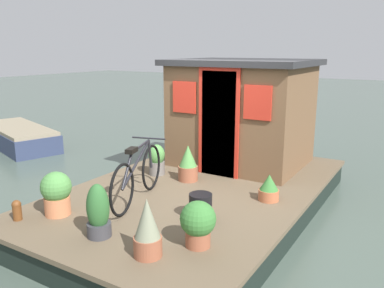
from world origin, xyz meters
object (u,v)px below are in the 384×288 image
object	(u,v)px
dinghy_boat	(19,136)
bicycle	(138,175)
potted_plant_ivy	(188,164)
potted_plant_mint	(98,213)
houseboat_cabin	(242,112)
potted_plant_fern	(56,193)
charcoal_grill	(201,201)
potted_plant_succulent	(147,229)
mooring_bollard	(17,209)
potted_plant_thyme	(157,160)
potted_plant_sage	(198,222)
potted_plant_lavender	(269,188)

from	to	relation	value
dinghy_boat	bicycle	bearing A→B (deg)	-110.62
potted_plant_ivy	potted_plant_mint	bearing A→B (deg)	-175.26
houseboat_cabin	dinghy_boat	distance (m)	6.11
potted_plant_fern	charcoal_grill	xyz separation A→B (m)	(0.82, -1.60, -0.06)
potted_plant_succulent	potted_plant_fern	bearing A→B (deg)	81.90
bicycle	potted_plant_mint	distance (m)	1.10
mooring_bollard	charcoal_grill	bearing A→B (deg)	-57.72
houseboat_cabin	potted_plant_fern	bearing A→B (deg)	163.64
potted_plant_succulent	mooring_bollard	xyz separation A→B (m)	(-0.14, 1.89, -0.15)
houseboat_cabin	potted_plant_succulent	bearing A→B (deg)	-170.19
houseboat_cabin	potted_plant_succulent	distance (m)	3.68
potted_plant_thyme	potted_plant_mint	world-z (taller)	potted_plant_mint
dinghy_boat	potted_plant_fern	bearing A→B (deg)	-120.80
potted_plant_thyme	dinghy_boat	bearing A→B (deg)	78.71
potted_plant_sage	potted_plant_ivy	size ratio (longest dim) A/B	0.87
bicycle	potted_plant_ivy	world-z (taller)	bicycle
potted_plant_sage	potted_plant_ivy	xyz separation A→B (m)	(1.77, 1.23, 0.00)
potted_plant_succulent	potted_plant_lavender	bearing A→B (deg)	-13.36
houseboat_cabin	potted_plant_fern	distance (m)	3.54
mooring_bollard	potted_plant_thyme	bearing A→B (deg)	-9.08
potted_plant_lavender	dinghy_boat	xyz separation A→B (m)	(1.15, 7.12, -0.31)
potted_plant_mint	mooring_bollard	bearing A→B (deg)	99.92
bicycle	potted_plant_lavender	bearing A→B (deg)	-57.66
potted_plant_thyme	mooring_bollard	size ratio (longest dim) A/B	2.00
potted_plant_fern	dinghy_boat	bearing A→B (deg)	59.20
potted_plant_succulent	mooring_bollard	bearing A→B (deg)	94.33
potted_plant_thyme	potted_plant_mint	xyz separation A→B (m)	(-2.14, -0.78, 0.03)
potted_plant_thyme	dinghy_boat	size ratio (longest dim) A/B	0.16
potted_plant_mint	potted_plant_fern	xyz separation A→B (m)	(0.17, 0.87, 0.01)
houseboat_cabin	potted_plant_thyme	distance (m)	1.77
bicycle	dinghy_boat	xyz separation A→B (m)	(2.11, 5.61, -0.51)
potted_plant_mint	dinghy_boat	size ratio (longest dim) A/B	0.20
potted_plant_fern	potted_plant_sage	bearing A→B (deg)	-83.70
houseboat_cabin	potted_plant_ivy	world-z (taller)	houseboat_cabin
potted_plant_sage	potted_plant_lavender	bearing A→B (deg)	-5.89
potted_plant_thyme	mooring_bollard	xyz separation A→B (m)	(-2.34, 0.37, -0.11)
potted_plant_mint	houseboat_cabin	bearing A→B (deg)	-1.76
potted_plant_fern	dinghy_boat	size ratio (longest dim) A/B	0.18
potted_plant_sage	potted_plant_succulent	xyz separation A→B (m)	(-0.44, 0.32, 0.02)
charcoal_grill	mooring_bollard	size ratio (longest dim) A/B	1.26
houseboat_cabin	charcoal_grill	distance (m)	2.69
dinghy_boat	potted_plant_sage	bearing A→B (deg)	-111.83
potted_plant_thyme	potted_plant_fern	size ratio (longest dim) A/B	0.91
bicycle	mooring_bollard	xyz separation A→B (m)	(-1.26, 0.87, -0.24)
bicycle	potted_plant_lavender	world-z (taller)	bicycle
bicycle	potted_plant_thyme	size ratio (longest dim) A/B	3.16
houseboat_cabin	charcoal_grill	size ratio (longest dim) A/B	7.38
potted_plant_thyme	potted_plant_lavender	distance (m)	2.01
bicycle	dinghy_boat	distance (m)	6.01
potted_plant_thyme	bicycle	bearing A→B (deg)	-155.68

